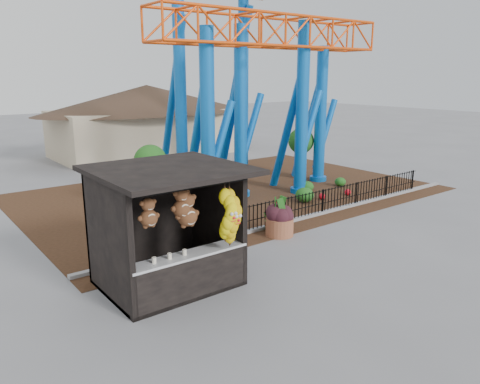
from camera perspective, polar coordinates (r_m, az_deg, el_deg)
ground at (r=13.29m, az=5.42°, el=-9.40°), size 120.00×120.00×0.00m
mulch_bed at (r=21.56m, az=-1.24°, el=-0.02°), size 18.00×12.00×0.02m
curb at (r=17.91m, az=8.30°, el=-2.97°), size 18.00×0.18×0.12m
prize_booth at (r=11.78m, az=-8.20°, el=-4.69°), size 3.50×3.40×3.12m
picket_fence at (r=18.43m, az=10.30°, el=-1.14°), size 12.20×0.06×1.00m
roller_coaster at (r=21.79m, az=0.77°, el=17.20°), size 11.00×6.37×10.82m
terracotta_planter at (r=15.85m, az=4.83°, el=-4.22°), size 1.02×1.02×0.62m
planter_foliage at (r=15.67m, az=4.88°, el=-2.05°), size 0.70×0.70×0.64m
potted_plant at (r=16.25m, az=4.09°, el=-3.21°), size 0.94×0.85×0.91m
landscaping at (r=20.15m, az=4.41°, el=-0.24°), size 8.30×3.97×0.64m
pavilion at (r=32.31m, az=-11.22°, el=9.97°), size 15.00×15.00×4.80m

